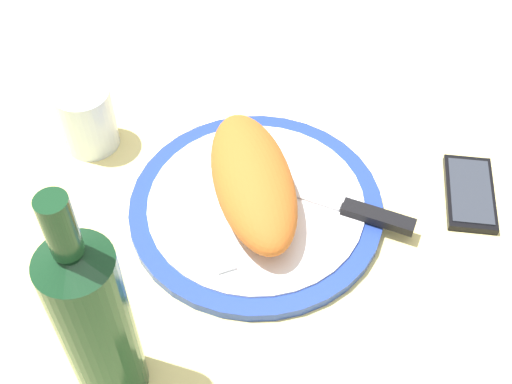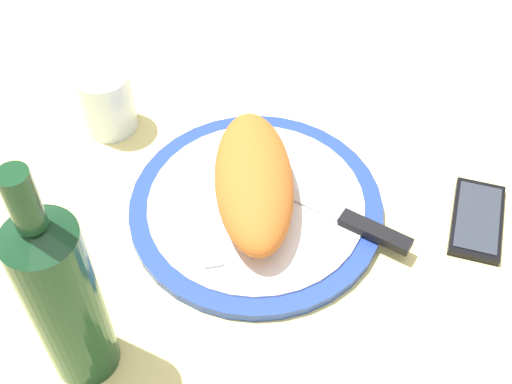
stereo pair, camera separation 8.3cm
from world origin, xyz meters
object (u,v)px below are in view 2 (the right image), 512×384
wine_bottle (63,297)px  fork (206,220)px  smartphone (477,219)px  water_glass (107,104)px  knife (347,220)px  plate (256,207)px  calzone (257,179)px

wine_bottle → fork: bearing=124.0°
smartphone → water_glass: 50.45cm
wine_bottle → water_glass: bearing=162.2°
smartphone → water_glass: size_ratio=1.44×
fork → wine_bottle: bearing=-56.0°
fork → smartphone: (11.23, 31.41, -1.26)cm
water_glass → knife: bearing=38.2°
plate → fork: (0.44, -6.71, 1.05)cm
plate → fork: size_ratio=1.85×
fork → smartphone: size_ratio=1.30×
knife → wine_bottle: (5.21, -33.09, 10.23)cm
calzone → knife: bearing=48.8°
water_glass → calzone: bearing=33.3°
fork → water_glass: size_ratio=1.87×
plate → smartphone: bearing=64.7°
calzone → fork: size_ratio=1.41×
plate → wine_bottle: bearing=-63.2°
fork → wine_bottle: (11.65, -17.27, 10.51)cm
plate → calzone: bearing=151.4°
plate → calzone: size_ratio=1.31×
fork → wine_bottle: 23.33cm
fork → water_glass: (-21.90, -6.48, 2.18)cm
water_glass → smartphone: bearing=48.8°
plate → smartphone: (11.67, 24.70, -0.21)cm
knife → fork: bearing=-112.1°
fork → knife: bearing=67.9°
plate → fork: fork is taller
calzone → water_glass: bearing=-146.7°
calzone → wine_bottle: 28.52cm
wine_bottle → calzone: bearing=117.8°
calzone → plate: bearing=-28.6°
fork → knife: (6.43, 15.82, 0.28)cm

